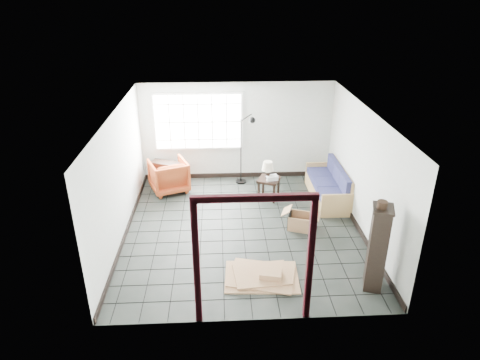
{
  "coord_description": "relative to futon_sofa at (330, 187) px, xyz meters",
  "views": [
    {
      "loc": [
        -0.48,
        -7.94,
        4.86
      ],
      "look_at": [
        -0.05,
        0.3,
        1.04
      ],
      "focal_mm": 32.0,
      "sensor_mm": 36.0,
      "label": 1
    }
  ],
  "objects": [
    {
      "name": "tall_shelf",
      "position": [
        -0.06,
        -3.37,
        0.49
      ],
      "size": [
        0.44,
        0.51,
        1.57
      ],
      "rotation": [
        0.0,
        0.0,
        -0.31
      ],
      "color": "black",
      "rests_on": "ground"
    },
    {
      "name": "room_shell",
      "position": [
        -2.21,
        -1.31,
        1.37
      ],
      "size": [
        5.02,
        5.52,
        2.61
      ],
      "color": "beige",
      "rests_on": "ground"
    },
    {
      "name": "cardboard_pile",
      "position": [
        -1.95,
        -3.04,
        -0.26
      ],
      "size": [
        1.37,
        1.12,
        0.19
      ],
      "rotation": [
        0.0,
        0.0,
        -0.11
      ],
      "color": "#A26E4E",
      "rests_on": "ground"
    },
    {
      "name": "projector",
      "position": [
        -1.43,
        0.03,
        0.28
      ],
      "size": [
        0.3,
        0.25,
        0.1
      ],
      "rotation": [
        0.0,
        0.0,
        0.15
      ],
      "color": "silver",
      "rests_on": "side_table"
    },
    {
      "name": "console_shelf",
      "position": [
        -4.06,
        1.0,
        0.01
      ],
      "size": [
        0.89,
        0.61,
        0.64
      ],
      "rotation": [
        0.0,
        0.0,
        -0.39
      ],
      "color": "black",
      "rests_on": "ground"
    },
    {
      "name": "futon_sofa",
      "position": [
        0.0,
        0.0,
        0.0
      ],
      "size": [
        0.73,
        1.92,
        0.85
      ],
      "rotation": [
        0.0,
        0.0,
        -0.01
      ],
      "color": "olive",
      "rests_on": "ground"
    },
    {
      "name": "open_box",
      "position": [
        -0.96,
        -1.36,
        -0.14
      ],
      "size": [
        0.89,
        0.64,
        0.46
      ],
      "rotation": [
        0.0,
        0.0,
        -0.35
      ],
      "color": "#A26E4E",
      "rests_on": "ground"
    },
    {
      "name": "ground",
      "position": [
        -2.21,
        -1.34,
        -0.31
      ],
      "size": [
        5.5,
        5.5,
        0.0
      ],
      "primitive_type": "plane",
      "color": "black",
      "rests_on": "ground"
    },
    {
      "name": "doorway_trim",
      "position": [
        -2.21,
        -4.04,
        1.07
      ],
      "size": [
        1.8,
        0.08,
        2.2
      ],
      "color": "#3A0D14",
      "rests_on": "ground"
    },
    {
      "name": "floor_lamp",
      "position": [
        -1.98,
        1.07,
        0.69
      ],
      "size": [
        0.58,
        0.38,
        1.87
      ],
      "rotation": [
        0.0,
        0.0,
        0.41
      ],
      "color": "black",
      "rests_on": "ground"
    },
    {
      "name": "table_lamp",
      "position": [
        -1.53,
        0.09,
        0.54
      ],
      "size": [
        0.34,
        0.34,
        0.45
      ],
      "rotation": [
        0.0,
        0.0,
        -0.21
      ],
      "color": "black",
      "rests_on": "side_table"
    },
    {
      "name": "pot",
      "position": [
        -0.1,
        -3.38,
        1.33
      ],
      "size": [
        0.21,
        0.21,
        0.12
      ],
      "rotation": [
        0.0,
        0.0,
        0.33
      ],
      "color": "black",
      "rests_on": "tall_shelf"
    },
    {
      "name": "side_table",
      "position": [
        -1.49,
        0.08,
        0.13
      ],
      "size": [
        0.64,
        0.64,
        0.54
      ],
      "rotation": [
        0.0,
        0.0,
        -0.39
      ],
      "color": "black",
      "rests_on": "ground"
    },
    {
      "name": "window_panel",
      "position": [
        -3.21,
        1.37,
        1.29
      ],
      "size": [
        2.32,
        0.08,
        1.52
      ],
      "color": "silver",
      "rests_on": "ground"
    },
    {
      "name": "armchair",
      "position": [
        -3.98,
        0.66,
        0.14
      ],
      "size": [
        1.12,
        1.08,
        0.9
      ],
      "primitive_type": "imported",
      "rotation": [
        0.0,
        0.0,
        3.51
      ],
      "color": "#893913",
      "rests_on": "ground"
    }
  ]
}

